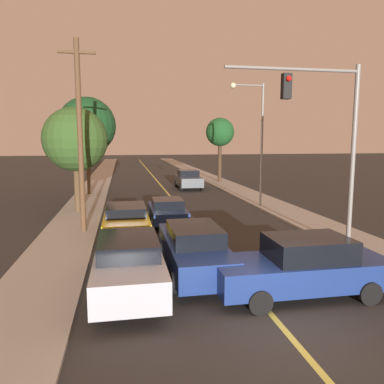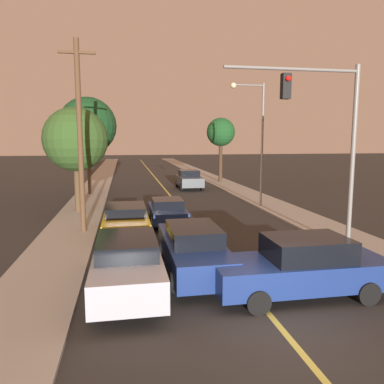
{
  "view_description": "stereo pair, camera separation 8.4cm",
  "coord_description": "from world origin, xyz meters",
  "px_view_note": "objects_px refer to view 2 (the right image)",
  "views": [
    {
      "loc": [
        -3.54,
        -7.49,
        4.32
      ],
      "look_at": [
        0.0,
        11.55,
        1.6
      ],
      "focal_mm": 35.0,
      "sensor_mm": 36.0,
      "label": 1
    },
    {
      "loc": [
        -3.46,
        -7.5,
        4.32
      ],
      "look_at": [
        0.0,
        11.55,
        1.6
      ],
      "focal_mm": 35.0,
      "sensor_mm": 36.0,
      "label": 2
    }
  ],
  "objects_px": {
    "car_near_lane_front": "(193,248)",
    "tree_right_near": "(221,133)",
    "car_outer_lane_second": "(126,219)",
    "streetlamp_right": "(255,128)",
    "car_crossing_right": "(301,267)",
    "tree_left_far": "(75,140)",
    "utility_pole_left": "(80,134)",
    "car_far_oncoming": "(189,179)",
    "traffic_signal_mast": "(327,126)",
    "car_near_lane_second": "(167,211)",
    "car_outer_lane_front": "(127,261)",
    "tree_left_near": "(88,126)"
  },
  "relations": [
    {
      "from": "car_near_lane_front",
      "to": "tree_right_near",
      "type": "relative_size",
      "value": 0.81
    },
    {
      "from": "car_outer_lane_second",
      "to": "streetlamp_right",
      "type": "distance_m",
      "value": 10.7
    },
    {
      "from": "car_crossing_right",
      "to": "tree_left_far",
      "type": "height_order",
      "value": "tree_left_far"
    },
    {
      "from": "utility_pole_left",
      "to": "tree_right_near",
      "type": "bearing_deg",
      "value": 58.69
    },
    {
      "from": "utility_pole_left",
      "to": "tree_right_near",
      "type": "xyz_separation_m",
      "value": [
        11.42,
        18.78,
        0.43
      ]
    },
    {
      "from": "car_far_oncoming",
      "to": "utility_pole_left",
      "type": "distance_m",
      "value": 16.97
    },
    {
      "from": "car_near_lane_front",
      "to": "traffic_signal_mast",
      "type": "distance_m",
      "value": 6.87
    },
    {
      "from": "traffic_signal_mast",
      "to": "tree_right_near",
      "type": "height_order",
      "value": "traffic_signal_mast"
    },
    {
      "from": "car_near_lane_second",
      "to": "car_outer_lane_front",
      "type": "xyz_separation_m",
      "value": [
        -2.1,
        -8.37,
        0.17
      ]
    },
    {
      "from": "car_near_lane_front",
      "to": "car_far_oncoming",
      "type": "height_order",
      "value": "car_far_oncoming"
    },
    {
      "from": "car_near_lane_second",
      "to": "tree_right_near",
      "type": "distance_m",
      "value": 19.48
    },
    {
      "from": "car_outer_lane_second",
      "to": "car_far_oncoming",
      "type": "height_order",
      "value": "car_far_oncoming"
    },
    {
      "from": "car_near_lane_second",
      "to": "streetlamp_right",
      "type": "height_order",
      "value": "streetlamp_right"
    },
    {
      "from": "car_near_lane_second",
      "to": "utility_pole_left",
      "type": "relative_size",
      "value": 0.47
    },
    {
      "from": "car_near_lane_front",
      "to": "traffic_signal_mast",
      "type": "relative_size",
      "value": 0.74
    },
    {
      "from": "car_near_lane_second",
      "to": "car_crossing_right",
      "type": "relative_size",
      "value": 0.82
    },
    {
      "from": "car_crossing_right",
      "to": "streetlamp_right",
      "type": "distance_m",
      "value": 14.34
    },
    {
      "from": "tree_left_far",
      "to": "utility_pole_left",
      "type": "bearing_deg",
      "value": -80.95
    },
    {
      "from": "car_crossing_right",
      "to": "tree_left_near",
      "type": "relative_size",
      "value": 0.66
    },
    {
      "from": "traffic_signal_mast",
      "to": "tree_left_near",
      "type": "height_order",
      "value": "tree_left_near"
    },
    {
      "from": "car_near_lane_front",
      "to": "car_outer_lane_front",
      "type": "bearing_deg",
      "value": -152.34
    },
    {
      "from": "car_far_oncoming",
      "to": "traffic_signal_mast",
      "type": "relative_size",
      "value": 0.59
    },
    {
      "from": "traffic_signal_mast",
      "to": "tree_left_far",
      "type": "height_order",
      "value": "traffic_signal_mast"
    },
    {
      "from": "tree_left_near",
      "to": "car_near_lane_front",
      "type": "bearing_deg",
      "value": -75.39
    },
    {
      "from": "tree_left_far",
      "to": "car_crossing_right",
      "type": "bearing_deg",
      "value": -60.92
    },
    {
      "from": "tree_right_near",
      "to": "streetlamp_right",
      "type": "bearing_deg",
      "value": -95.84
    },
    {
      "from": "tree_left_near",
      "to": "tree_right_near",
      "type": "bearing_deg",
      "value": 27.68
    },
    {
      "from": "tree_left_near",
      "to": "car_near_lane_second",
      "type": "bearing_deg",
      "value": -66.68
    },
    {
      "from": "streetlamp_right",
      "to": "tree_left_far",
      "type": "distance_m",
      "value": 10.86
    },
    {
      "from": "car_crossing_right",
      "to": "tree_left_near",
      "type": "bearing_deg",
      "value": 19.73
    },
    {
      "from": "utility_pole_left",
      "to": "tree_right_near",
      "type": "relative_size",
      "value": 1.35
    },
    {
      "from": "car_outer_lane_front",
      "to": "car_far_oncoming",
      "type": "height_order",
      "value": "car_far_oncoming"
    },
    {
      "from": "traffic_signal_mast",
      "to": "tree_right_near",
      "type": "distance_m",
      "value": 23.39
    },
    {
      "from": "tree_left_far",
      "to": "tree_right_near",
      "type": "xyz_separation_m",
      "value": [
        12.25,
        13.6,
        0.68
      ]
    },
    {
      "from": "car_far_oncoming",
      "to": "tree_right_near",
      "type": "relative_size",
      "value": 0.65
    },
    {
      "from": "car_far_oncoming",
      "to": "tree_left_near",
      "type": "bearing_deg",
      "value": 15.85
    },
    {
      "from": "tree_left_far",
      "to": "traffic_signal_mast",
      "type": "bearing_deg",
      "value": -43.42
    },
    {
      "from": "car_near_lane_front",
      "to": "traffic_signal_mast",
      "type": "bearing_deg",
      "value": 15.34
    },
    {
      "from": "streetlamp_right",
      "to": "car_near_lane_front",
      "type": "bearing_deg",
      "value": -118.52
    },
    {
      "from": "streetlamp_right",
      "to": "car_crossing_right",
      "type": "bearing_deg",
      "value": -104.09
    },
    {
      "from": "car_near_lane_front",
      "to": "streetlamp_right",
      "type": "xyz_separation_m",
      "value": [
        5.97,
        10.99,
        4.2
      ]
    },
    {
      "from": "car_near_lane_second",
      "to": "tree_left_far",
      "type": "xyz_separation_m",
      "value": [
        -4.87,
        3.91,
        3.62
      ]
    },
    {
      "from": "car_outer_lane_front",
      "to": "car_outer_lane_second",
      "type": "bearing_deg",
      "value": 90.0
    },
    {
      "from": "car_crossing_right",
      "to": "tree_left_far",
      "type": "xyz_separation_m",
      "value": [
        -7.5,
        13.49,
        3.49
      ]
    },
    {
      "from": "car_near_lane_front",
      "to": "car_outer_lane_front",
      "type": "xyz_separation_m",
      "value": [
        -2.1,
        -1.1,
        0.05
      ]
    },
    {
      "from": "car_outer_lane_second",
      "to": "traffic_signal_mast",
      "type": "bearing_deg",
      "value": -27.78
    },
    {
      "from": "car_far_oncoming",
      "to": "car_crossing_right",
      "type": "height_order",
      "value": "car_crossing_right"
    },
    {
      "from": "car_outer_lane_front",
      "to": "streetlamp_right",
      "type": "height_order",
      "value": "streetlamp_right"
    },
    {
      "from": "tree_left_far",
      "to": "tree_right_near",
      "type": "relative_size",
      "value": 0.96
    },
    {
      "from": "car_near_lane_second",
      "to": "car_crossing_right",
      "type": "xyz_separation_m",
      "value": [
        2.63,
        -9.58,
        0.14
      ]
    }
  ]
}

